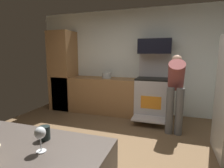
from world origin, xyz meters
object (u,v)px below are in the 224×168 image
Objects in this scene: microwave at (155,46)px; stock_pot at (107,75)px; wine_glass_near at (40,134)px; mug_tea at (45,133)px; person_cook at (176,87)px; oven_range at (152,97)px.

stock_pot is at bearing -176.05° from microwave.
mug_tea is (-0.09, 0.14, -0.07)m from wine_glass_near.
oven_range is at bearing 126.20° from person_cook.
stock_pot is (-1.64, 0.68, 0.09)m from person_cook.
stock_pot is (-1.16, -0.08, -0.71)m from microwave.
stock_pot is at bearing 179.26° from oven_range.
oven_range is at bearing -0.74° from stock_pot.
stock_pot reaches higher than mug_tea.
person_cook is 1.78m from stock_pot.
microwave is at bearing 84.39° from wine_glass_near.
wine_glass_near is at bearing -76.50° from stock_pot.
mug_tea is (-0.91, -2.58, 0.07)m from person_cook.
wine_glass_near is at bearing -58.53° from mug_tea.
microwave is 0.50× the size of person_cook.
wine_glass_near is (-0.34, -3.48, -0.66)m from microwave.
person_cook reaches higher than wine_glass_near.
person_cook is 2.84m from wine_glass_near.
microwave is at bearing 3.95° from stock_pot.
mug_tea is (-0.43, -3.33, -0.73)m from microwave.
mug_tea is at bearing -77.38° from stock_pot.
person_cook reaches higher than stock_pot.
microwave reaches higher than person_cook.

